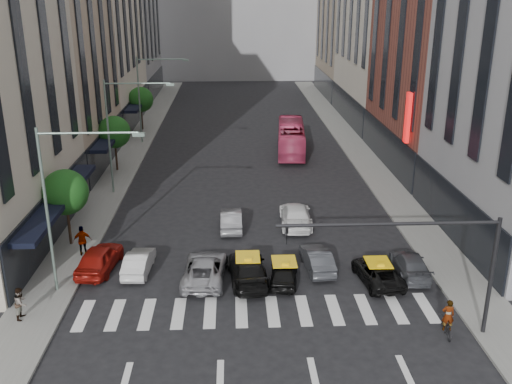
{
  "coord_description": "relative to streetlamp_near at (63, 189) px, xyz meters",
  "views": [
    {
      "loc": [
        -1.36,
        -23.93,
        15.53
      ],
      "look_at": [
        0.06,
        8.55,
        4.0
      ],
      "focal_mm": 40.0,
      "sensor_mm": 36.0,
      "label": 1
    }
  ],
  "objects": [
    {
      "name": "car_row2_left",
      "position": [
        8.56,
        8.36,
        -5.23
      ],
      "size": [
        1.47,
        4.12,
        1.35
      ],
      "primitive_type": "imported",
      "rotation": [
        0.0,
        0.0,
        3.15
      ],
      "color": "#A2A2A7",
      "rests_on": "ground"
    },
    {
      "name": "sidewalk_right",
      "position": [
        21.54,
        26.0,
        -5.83
      ],
      "size": [
        3.0,
        96.0,
        0.15
      ],
      "primitive_type": "cube",
      "color": "slate",
      "rests_on": "ground"
    },
    {
      "name": "streetlamp_near",
      "position": [
        0.0,
        0.0,
        0.0
      ],
      "size": [
        5.38,
        0.25,
        9.0
      ],
      "color": "gray",
      "rests_on": "sidewalk_left"
    },
    {
      "name": "taxi_center",
      "position": [
        11.5,
        0.56,
        -5.27
      ],
      "size": [
        1.95,
        3.87,
        1.26
      ],
      "primitive_type": "imported",
      "rotation": [
        0.0,
        0.0,
        3.01
      ],
      "color": "black",
      "rests_on": "ground"
    },
    {
      "name": "motorcycle",
      "position": [
        18.76,
        -4.97,
        -5.47
      ],
      "size": [
        0.74,
        1.71,
        0.87
      ],
      "primitive_type": "imported",
      "rotation": [
        0.0,
        0.0,
        3.04
      ],
      "color": "black",
      "rests_on": "ground"
    },
    {
      "name": "car_white_front",
      "position": [
        3.17,
        2.17,
        -5.27
      ],
      "size": [
        1.55,
        3.91,
        1.27
      ],
      "primitive_type": "imported",
      "rotation": [
        0.0,
        0.0,
        3.09
      ],
      "color": "silver",
      "rests_on": "ground"
    },
    {
      "name": "building_right_d",
      "position": [
        27.04,
        61.0,
        8.1
      ],
      "size": [
        8.0,
        18.0,
        28.0
      ],
      "primitive_type": "cube",
      "color": "tan",
      "rests_on": "ground"
    },
    {
      "name": "streetlamp_mid",
      "position": [
        0.0,
        16.0,
        0.0
      ],
      "size": [
        5.38,
        0.25,
        9.0
      ],
      "color": "gray",
      "rests_on": "sidewalk_left"
    },
    {
      "name": "car_silver",
      "position": [
        7.04,
        1.04,
        -5.21
      ],
      "size": [
        2.59,
        5.13,
        1.39
      ],
      "primitive_type": "imported",
      "rotation": [
        0.0,
        0.0,
        3.08
      ],
      "color": "#9F9FA4",
      "rests_on": "ground"
    },
    {
      "name": "pedestrian_near",
      "position": [
        -1.83,
        -2.82,
        -4.92
      ],
      "size": [
        0.66,
        0.83,
        1.66
      ],
      "primitive_type": "imported",
      "rotation": [
        0.0,
        0.0,
        1.53
      ],
      "color": "gray",
      "rests_on": "sidewalk_left"
    },
    {
      "name": "bus",
      "position": [
        14.65,
        27.78,
        -4.4
      ],
      "size": [
        3.45,
        10.97,
        3.01
      ],
      "primitive_type": "imported",
      "rotation": [
        0.0,
        0.0,
        3.06
      ],
      "color": "#C53961",
      "rests_on": "ground"
    },
    {
      "name": "sidewalk_left",
      "position": [
        -1.46,
        26.0,
        -5.83
      ],
      "size": [
        3.0,
        96.0,
        0.15
      ],
      "primitive_type": "cube",
      "color": "slate",
      "rests_on": "ground"
    },
    {
      "name": "rider",
      "position": [
        18.76,
        -4.97,
        -4.22
      ],
      "size": [
        0.63,
        0.45,
        1.63
      ],
      "primitive_type": "imported",
      "rotation": [
        0.0,
        0.0,
        3.04
      ],
      "color": "gray",
      "rests_on": "motorcycle"
    },
    {
      "name": "tree_far",
      "position": [
        -1.76,
        38.0,
        -2.25
      ],
      "size": [
        2.88,
        2.88,
        4.95
      ],
      "color": "black",
      "rests_on": "sidewalk_left"
    },
    {
      "name": "car_red",
      "position": [
        0.84,
        2.51,
        -5.14
      ],
      "size": [
        2.36,
        4.69,
        1.53
      ],
      "primitive_type": "imported",
      "rotation": [
        0.0,
        0.0,
        3.01
      ],
      "color": "maroon",
      "rests_on": "ground"
    },
    {
      "name": "car_grey_mid",
      "position": [
        13.58,
        2.05,
        -5.25
      ],
      "size": [
        1.75,
        4.11,
        1.32
      ],
      "primitive_type": "imported",
      "rotation": [
        0.0,
        0.0,
        3.23
      ],
      "color": "#383A3F",
      "rests_on": "ground"
    },
    {
      "name": "liberty_sign",
      "position": [
        22.64,
        16.0,
        0.1
      ],
      "size": [
        0.3,
        0.7,
        4.0
      ],
      "color": "red",
      "rests_on": "ground"
    },
    {
      "name": "pedestrian_far",
      "position": [
        -0.53,
        4.29,
        -4.8
      ],
      "size": [
        1.19,
        0.69,
        1.9
      ],
      "primitive_type": "imported",
      "rotation": [
        0.0,
        0.0,
        3.35
      ],
      "color": "gray",
      "rests_on": "sidewalk_left"
    },
    {
      "name": "ground",
      "position": [
        10.04,
        -4.0,
        -5.9
      ],
      "size": [
        160.0,
        160.0,
        0.0
      ],
      "primitive_type": "plane",
      "color": "black",
      "rests_on": "ground"
    },
    {
      "name": "building_right_b",
      "position": [
        27.04,
        23.0,
        7.1
      ],
      "size": [
        8.0,
        18.0,
        26.0
      ],
      "primitive_type": "cube",
      "color": "brown",
      "rests_on": "ground"
    },
    {
      "name": "building_left_b",
      "position": [
        -6.96,
        24.0,
        6.1
      ],
      "size": [
        8.0,
        16.0,
        24.0
      ],
      "primitive_type": "cube",
      "color": "tan",
      "rests_on": "ground"
    },
    {
      "name": "car_row2_right",
      "position": [
        13.05,
        8.79,
        -5.16
      ],
      "size": [
        2.26,
        5.2,
        1.49
      ],
      "primitive_type": "imported",
      "rotation": [
        0.0,
        0.0,
        3.11
      ],
      "color": "white",
      "rests_on": "ground"
    },
    {
      "name": "taxi_left",
      "position": [
        9.47,
        0.82,
        -5.17
      ],
      "size": [
        2.53,
        5.23,
        1.47
      ],
      "primitive_type": "imported",
      "rotation": [
        0.0,
        0.0,
        3.24
      ],
      "color": "black",
      "rests_on": "ground"
    },
    {
      "name": "streetlamp_far",
      "position": [
        0.0,
        32.0,
        0.0
      ],
      "size": [
        5.38,
        0.25,
        9.0
      ],
      "color": "gray",
      "rests_on": "sidewalk_left"
    },
    {
      "name": "taxi_right",
      "position": [
        16.74,
        0.38,
        -5.31
      ],
      "size": [
        2.55,
        4.52,
        1.19
      ],
      "primitive_type": "imported",
      "rotation": [
        0.0,
        0.0,
        3.28
      ],
      "color": "black",
      "rests_on": "ground"
    },
    {
      "name": "traffic_signal",
      "position": [
        17.74,
        -5.0,
        -1.43
      ],
      "size": [
        10.1,
        0.2,
        6.0
      ],
      "color": "black",
      "rests_on": "ground"
    },
    {
      "name": "car_grey_curb",
      "position": [
        18.86,
        1.17,
        -5.28
      ],
      "size": [
        1.97,
        4.39,
        1.25
      ],
      "primitive_type": "imported",
      "rotation": [
        0.0,
        0.0,
        3.09
      ],
      "color": "#46494E",
      "rests_on": "ground"
    },
    {
      "name": "tree_mid",
      "position": [
        -1.76,
        22.0,
        -2.25
      ],
      "size": [
        2.88,
        2.88,
        4.95
      ],
      "color": "black",
      "rests_on": "sidewalk_left"
    },
    {
      "name": "tree_near",
      "position": [
        -1.76,
        6.0,
        -2.25
      ],
      "size": [
        2.88,
        2.88,
        4.95
      ],
      "color": "black",
      "rests_on": "sidewalk_left"
    }
  ]
}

